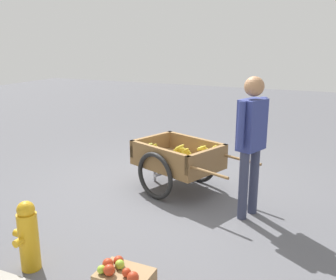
% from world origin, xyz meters
% --- Properties ---
extents(ground_plane, '(24.00, 24.00, 0.00)m').
position_xyz_m(ground_plane, '(0.00, 0.00, 0.00)').
color(ground_plane, '#56565B').
extents(fruit_cart, '(1.81, 1.29, 0.72)m').
position_xyz_m(fruit_cart, '(-0.14, -0.24, 0.44)').
color(fruit_cart, olive).
rests_on(fruit_cart, ground).
extents(vendor_person, '(0.31, 0.51, 1.66)m').
position_xyz_m(vendor_person, '(-1.22, 0.16, 1.00)').
color(vendor_person, '#333851').
rests_on(vendor_person, ground).
extents(fire_hydrant, '(0.25, 0.25, 0.67)m').
position_xyz_m(fire_hydrant, '(0.36, 2.08, 0.33)').
color(fire_hydrant, gold).
rests_on(fire_hydrant, ground).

